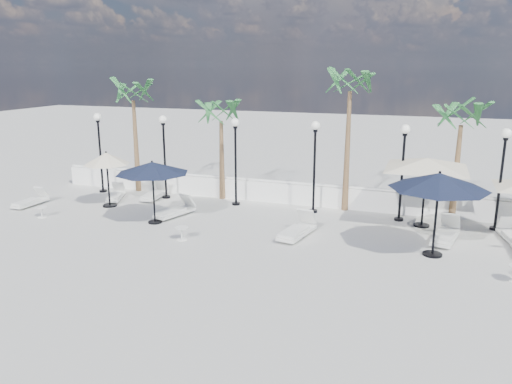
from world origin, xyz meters
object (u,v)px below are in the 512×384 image
(parasol_navy_left, at_px, (152,168))
(parasol_cream_sq_a, at_px, (427,158))
(lounger_0, at_px, (31,201))
(lounger_3, at_px, (175,211))
(lounger_5, at_px, (446,234))
(lounger_7, at_px, (512,235))
(lounger_1, at_px, (116,195))
(lounger_4, at_px, (297,230))
(parasol_navy_mid, at_px, (439,182))
(lounger_2, at_px, (155,194))
(parasol_cream_small, at_px, (106,159))

(parasol_navy_left, distance_m, parasol_cream_sq_a, 10.40)
(lounger_0, relative_size, parasol_navy_left, 0.62)
(lounger_3, xyz_separation_m, lounger_5, (10.44, 0.44, 0.02))
(lounger_5, bearing_deg, lounger_7, 32.71)
(lounger_0, distance_m, lounger_1, 3.63)
(lounger_4, bearing_deg, parasol_navy_left, -167.00)
(lounger_0, bearing_deg, lounger_1, 37.52)
(parasol_cream_sq_a, bearing_deg, parasol_navy_mid, -82.28)
(lounger_7, bearing_deg, lounger_3, 173.84)
(parasol_navy_left, xyz_separation_m, parasol_navy_mid, (10.36, -0.05, 0.28))
(lounger_0, bearing_deg, lounger_2, 34.00)
(lounger_7, bearing_deg, lounger_1, 167.59)
(lounger_5, relative_size, parasol_cream_sq_a, 0.37)
(lounger_2, distance_m, parasol_cream_sq_a, 12.07)
(lounger_3, bearing_deg, lounger_4, 9.05)
(parasol_navy_left, xyz_separation_m, parasol_cream_small, (-3.10, 1.42, -0.10))
(parasol_cream_small, bearing_deg, lounger_7, 3.30)
(lounger_7, distance_m, parasol_cream_sq_a, 3.96)
(lounger_1, xyz_separation_m, lounger_4, (9.21, -2.22, 0.05))
(lounger_3, distance_m, lounger_4, 5.45)
(lounger_1, relative_size, parasol_navy_mid, 0.57)
(lounger_4, bearing_deg, parasol_cream_small, -177.00)
(lounger_4, distance_m, parasol_navy_left, 6.05)
(lounger_4, relative_size, parasol_cream_sq_a, 0.37)
(lounger_0, distance_m, lounger_3, 6.81)
(lounger_2, distance_m, parasol_navy_mid, 12.86)
(lounger_0, xyz_separation_m, lounger_7, (19.42, 2.02, -0.01))
(lounger_3, height_order, parasol_navy_mid, parasol_navy_mid)
(lounger_1, bearing_deg, lounger_2, 3.24)
(lounger_2, xyz_separation_m, lounger_7, (14.87, -0.86, -0.02))
(lounger_2, relative_size, parasol_navy_left, 0.69)
(parasol_navy_left, bearing_deg, lounger_1, 144.90)
(parasol_navy_left, xyz_separation_m, parasol_cream_sq_a, (9.95, 3.01, 0.46))
(lounger_2, distance_m, lounger_5, 12.77)
(lounger_4, distance_m, lounger_5, 5.20)
(lounger_5, xyz_separation_m, lounger_7, (2.21, 0.87, -0.04))
(lounger_1, relative_size, parasol_cream_small, 0.73)
(lounger_4, bearing_deg, lounger_3, -177.86)
(lounger_0, relative_size, lounger_5, 0.82)
(lounger_5, distance_m, parasol_navy_left, 11.05)
(lounger_5, xyz_separation_m, parasol_cream_sq_a, (-0.83, 1.53, 2.40))
(lounger_2, xyz_separation_m, lounger_3, (2.22, -2.16, 0.00))
(lounger_2, relative_size, lounger_7, 1.09)
(lounger_4, xyz_separation_m, parasol_navy_mid, (4.63, -0.28, 2.22))
(lounger_7, xyz_separation_m, parasol_cream_small, (-16.09, -0.93, 1.88))
(parasol_cream_small, bearing_deg, parasol_navy_left, -24.64)
(lounger_1, bearing_deg, lounger_0, -166.05)
(lounger_3, relative_size, parasol_navy_left, 0.71)
(parasol_cream_sq_a, bearing_deg, lounger_2, 179.07)
(lounger_0, relative_size, parasol_cream_sq_a, 0.30)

